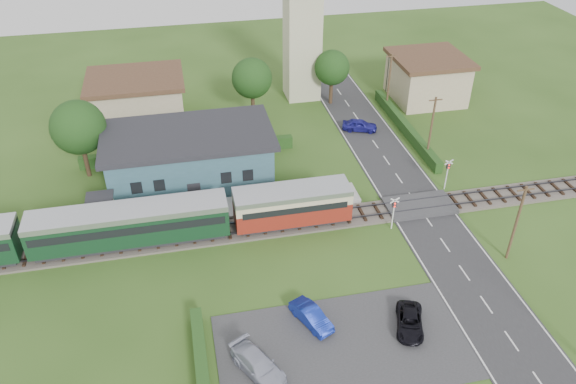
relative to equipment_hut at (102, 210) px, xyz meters
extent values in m
plane|color=#2D4C19|center=(18.00, -5.20, -1.75)|extent=(120.00, 120.00, 0.00)
cube|color=#4C443D|center=(18.00, -3.20, -1.65)|extent=(76.00, 3.20, 0.20)
cube|color=#3F3F47|center=(18.00, -3.92, -1.33)|extent=(76.00, 0.08, 0.15)
cube|color=#3F3F47|center=(18.00, -2.48, -1.33)|extent=(76.00, 0.08, 0.15)
cube|color=#28282B|center=(28.00, -5.20, -1.72)|extent=(6.00, 70.00, 0.05)
cube|color=#333335|center=(16.50, -17.20, -1.71)|extent=(17.00, 9.00, 0.08)
cube|color=#333335|center=(28.00, -3.20, -1.52)|extent=(6.20, 3.40, 0.45)
cube|color=gray|center=(8.00, 0.00, -1.52)|extent=(30.00, 3.00, 0.45)
cube|color=beige|center=(0.00, 0.00, -0.10)|extent=(2.00, 2.00, 2.40)
cube|color=#232328|center=(0.00, 0.00, 1.18)|extent=(2.30, 2.30, 0.15)
cube|color=#3C6778|center=(8.00, 5.80, 0.65)|extent=(15.00, 8.00, 4.80)
cube|color=#232328|center=(8.00, 5.80, 3.30)|extent=(16.00, 9.00, 0.50)
cube|color=#232328|center=(8.00, 1.86, -0.65)|extent=(1.20, 0.12, 2.20)
cube|color=black|center=(3.00, 1.86, 0.65)|extent=(1.00, 0.12, 1.20)
cube|color=black|center=(5.00, 1.86, 0.65)|extent=(1.00, 0.12, 1.20)
cube|color=black|center=(11.00, 1.86, 0.65)|extent=(1.00, 0.12, 1.20)
cube|color=black|center=(13.00, 1.86, 0.65)|extent=(1.00, 0.12, 1.20)
cube|color=#232328|center=(16.07, -3.20, -1.16)|extent=(9.00, 2.20, 0.50)
cube|color=maroon|center=(16.07, -3.20, -0.16)|extent=(10.00, 2.80, 1.80)
cube|color=beige|center=(16.07, -3.20, 1.09)|extent=(10.00, 2.82, 0.90)
cube|color=black|center=(16.07, -3.20, 0.74)|extent=(9.00, 2.88, 0.60)
cube|color=#B0B4BB|center=(16.07, -3.20, 1.74)|extent=(10.00, 2.90, 0.45)
cube|color=#232328|center=(2.47, -3.20, -1.16)|extent=(15.20, 2.20, 0.50)
cube|color=#10311B|center=(2.47, -3.20, 0.34)|extent=(16.00, 2.80, 2.60)
cube|color=black|center=(2.47, -3.20, 0.74)|extent=(15.40, 2.86, 0.70)
cube|color=#B0B4BB|center=(2.47, -3.20, 1.74)|extent=(16.00, 2.90, 0.50)
cube|color=beige|center=(23.00, 22.80, 5.25)|extent=(4.00, 4.00, 14.00)
cube|color=tan|center=(3.00, 19.80, 0.75)|extent=(10.00, 8.00, 5.00)
cube|color=#472D1E|center=(3.00, 19.80, 3.50)|extent=(10.80, 8.80, 0.50)
cube|color=tan|center=(38.00, 18.80, 0.75)|extent=(8.00, 8.00, 5.00)
cube|color=#472D1E|center=(38.00, 18.80, 3.50)|extent=(8.80, 8.80, 0.50)
cube|color=#193814|center=(7.00, -17.20, -1.15)|extent=(0.80, 9.00, 1.20)
cube|color=#193814|center=(32.20, 10.80, -1.15)|extent=(0.80, 18.00, 1.20)
cube|color=#193814|center=(8.00, 10.30, -1.10)|extent=(22.00, 0.80, 1.30)
cylinder|color=#332316|center=(-2.00, 8.80, 0.32)|extent=(0.44, 0.44, 4.12)
sphere|color=#143311|center=(-2.00, 8.80, 3.65)|extent=(5.20, 5.20, 5.20)
cylinder|color=#332316|center=(16.00, 17.80, 0.18)|extent=(0.44, 0.44, 3.85)
sphere|color=#143311|center=(16.00, 17.80, 3.29)|extent=(4.60, 4.60, 4.60)
cylinder|color=#332316|center=(26.00, 19.80, 0.04)|extent=(0.44, 0.44, 3.58)
sphere|color=#143311|center=(26.00, 19.80, 2.93)|extent=(4.20, 4.20, 4.20)
cylinder|color=#473321|center=(32.20, -11.20, 1.75)|extent=(0.22, 0.22, 7.00)
cube|color=#473321|center=(32.20, -11.20, 4.95)|extent=(1.40, 0.10, 0.10)
cylinder|color=#473321|center=(32.20, 4.80, 1.75)|extent=(0.22, 0.22, 7.00)
cube|color=#473321|center=(32.20, 4.80, 4.95)|extent=(1.40, 0.10, 0.10)
cylinder|color=#473321|center=(32.20, 16.80, 1.75)|extent=(0.22, 0.22, 7.00)
cube|color=#473321|center=(32.20, 16.80, 4.95)|extent=(1.40, 0.10, 0.10)
cylinder|color=silver|center=(24.40, -5.60, -0.25)|extent=(0.12, 0.12, 3.00)
cube|color=#232328|center=(24.40, -5.60, 0.85)|extent=(0.35, 0.18, 0.55)
sphere|color=#FF190C|center=(24.40, -5.72, 1.00)|extent=(0.14, 0.14, 0.14)
sphere|color=#FF190C|center=(24.40, -5.72, 0.70)|extent=(0.14, 0.14, 0.14)
cube|color=silver|center=(24.40, -5.60, 1.25)|extent=(0.84, 0.05, 0.55)
cube|color=silver|center=(24.40, -5.60, 1.25)|extent=(0.84, 0.05, 0.55)
cylinder|color=silver|center=(31.60, -0.80, -0.25)|extent=(0.12, 0.12, 3.00)
cube|color=#232328|center=(31.60, -0.80, 0.85)|extent=(0.35, 0.18, 0.55)
sphere|color=#FF190C|center=(31.60, -0.92, 1.00)|extent=(0.14, 0.14, 0.14)
sphere|color=#FF190C|center=(31.60, -0.92, 0.70)|extent=(0.14, 0.14, 0.14)
cube|color=silver|center=(31.60, -0.80, 1.25)|extent=(0.84, 0.05, 0.55)
cube|color=silver|center=(31.60, -0.80, 1.25)|extent=(0.84, 0.05, 0.55)
cylinder|color=#3F3F47|center=(-4.00, 14.80, 0.75)|extent=(0.14, 0.14, 5.00)
sphere|color=orange|center=(-4.00, 14.80, 3.25)|extent=(0.30, 0.30, 0.30)
cylinder|color=#3F3F47|center=(34.00, 21.80, 0.75)|extent=(0.14, 0.14, 5.00)
sphere|color=orange|center=(34.00, 21.80, 3.25)|extent=(0.30, 0.30, 0.30)
imported|color=navy|center=(27.27, 12.20, -1.03)|extent=(4.19, 2.83, 1.33)
imported|color=navy|center=(14.93, -14.70, -1.05)|extent=(2.75, 3.94, 1.23)
imported|color=#AEB1C5|center=(10.57, -18.10, -1.02)|extent=(3.72, 4.82, 1.30)
imported|color=black|center=(21.55, -16.59, -1.13)|extent=(2.99, 4.25, 1.08)
imported|color=gray|center=(13.99, 0.09, -0.43)|extent=(0.75, 0.64, 1.74)
imported|color=gray|center=(2.89, -0.24, -0.54)|extent=(0.60, 0.76, 1.51)
camera|label=1|loc=(7.56, -41.40, 28.48)|focal=35.00mm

